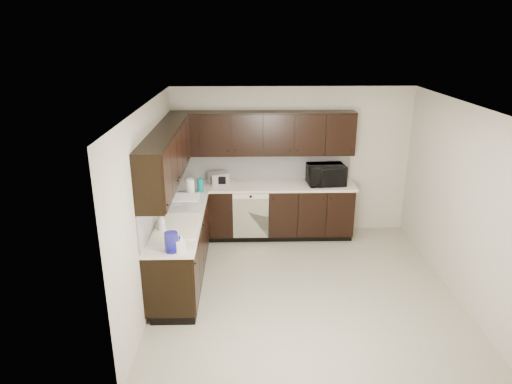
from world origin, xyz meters
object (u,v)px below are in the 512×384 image
(microwave, at_px, (326,175))
(toaster_oven, at_px, (219,178))
(sink, at_px, (177,231))
(blue_pitcher, at_px, (171,242))
(storage_bin, at_px, (184,203))

(microwave, height_order, toaster_oven, microwave)
(sink, height_order, microwave, microwave)
(microwave, relative_size, blue_pitcher, 2.56)
(microwave, xyz_separation_m, blue_pitcher, (-2.18, -2.38, -0.05))
(storage_bin, bearing_deg, sink, -91.42)
(microwave, distance_m, storage_bin, 2.43)
(sink, distance_m, microwave, 2.80)
(storage_bin, bearing_deg, blue_pitcher, -88.87)
(sink, height_order, blue_pitcher, sink)
(storage_bin, xyz_separation_m, blue_pitcher, (0.03, -1.36, 0.03))
(sink, xyz_separation_m, toaster_oven, (0.46, 1.76, 0.16))
(toaster_oven, bearing_deg, microwave, -26.50)
(microwave, relative_size, toaster_oven, 1.96)
(sink, distance_m, toaster_oven, 1.82)
(microwave, bearing_deg, sink, -148.15)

